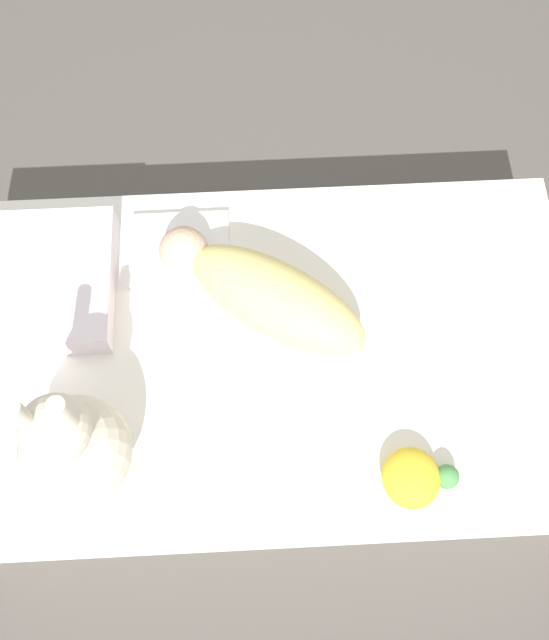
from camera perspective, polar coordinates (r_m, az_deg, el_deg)
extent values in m
plane|color=#514C47|center=(1.84, -0.17, -4.42)|extent=(12.00, 12.00, 0.00)
cube|color=white|center=(1.74, -0.18, -3.22)|extent=(1.37, 0.81, 0.21)
cube|color=white|center=(1.75, -7.21, 5.35)|extent=(0.23, 0.19, 0.02)
ellipsoid|color=#EFDB7F|center=(1.60, 0.20, 1.57)|extent=(0.44, 0.37, 0.15)
sphere|color=#DBB293|center=(1.68, -6.94, 5.26)|extent=(0.11, 0.11, 0.11)
cube|color=white|center=(1.76, -18.12, 2.77)|extent=(0.37, 0.33, 0.07)
sphere|color=beige|center=(1.51, -14.89, -9.62)|extent=(0.22, 0.22, 0.22)
sphere|color=beige|center=(1.37, -16.38, -7.98)|extent=(0.13, 0.13, 0.13)
cylinder|color=beige|center=(1.30, -18.86, -6.92)|extent=(0.03, 0.03, 0.09)
cylinder|color=beige|center=(1.28, -15.84, -6.88)|extent=(0.03, 0.03, 0.09)
ellipsoid|color=yellow|center=(1.55, 10.37, -11.74)|extent=(0.12, 0.12, 0.07)
sphere|color=#4C934C|center=(1.57, 13.01, -11.55)|extent=(0.05, 0.05, 0.05)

